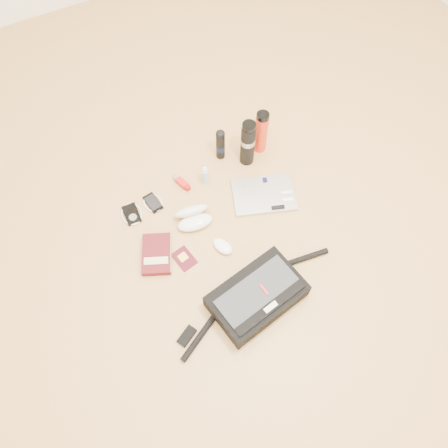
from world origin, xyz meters
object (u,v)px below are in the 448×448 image
at_px(laptop, 264,195).
at_px(thermos_black, 248,143).
at_px(messenger_bag, 257,296).
at_px(thermos_red, 261,132).
at_px(book, 157,254).

height_order(laptop, thermos_black, thermos_black).
height_order(messenger_bag, thermos_red, thermos_red).
relative_size(laptop, thermos_red, 1.38).
bearing_deg(messenger_bag, book, 117.19).
xyz_separation_m(messenger_bag, thermos_red, (0.42, 0.71, 0.08)).
relative_size(messenger_bag, laptop, 2.27).
xyz_separation_m(messenger_bag, book, (-0.30, 0.39, -0.03)).
bearing_deg(messenger_bag, laptop, 46.41).
relative_size(book, thermos_black, 0.84).
xyz_separation_m(messenger_bag, laptop, (0.29, 0.45, -0.04)).
distance_m(laptop, thermos_black, 0.26).
distance_m(laptop, book, 0.59).
distance_m(laptop, thermos_red, 0.32).
bearing_deg(book, thermos_red, 48.31).
xyz_separation_m(laptop, book, (-0.59, -0.06, 0.01)).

